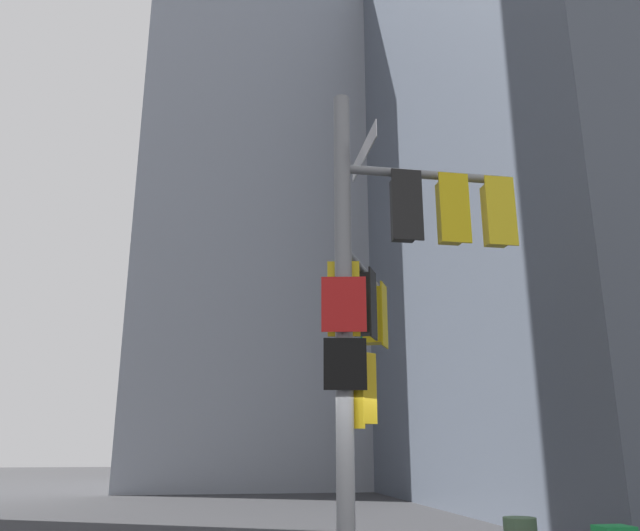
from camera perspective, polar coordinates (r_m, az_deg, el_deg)
building_mid_block at (r=37.38m, az=-3.76°, el=2.94°), size 14.71×14.71×28.02m
signal_pole_assembly at (r=9.76m, az=5.59°, el=-2.22°), size 3.12×2.99×7.21m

